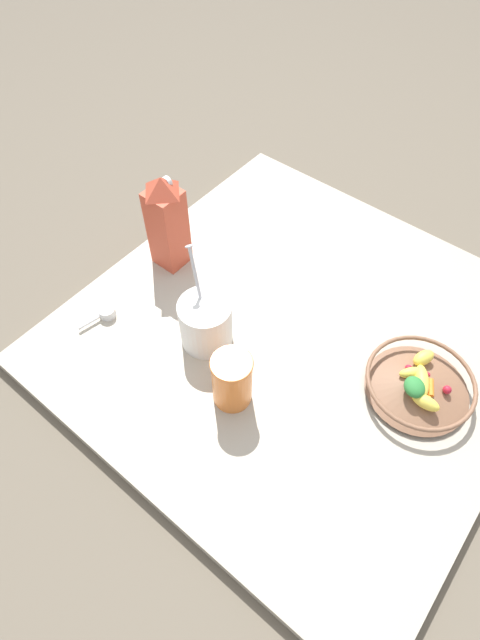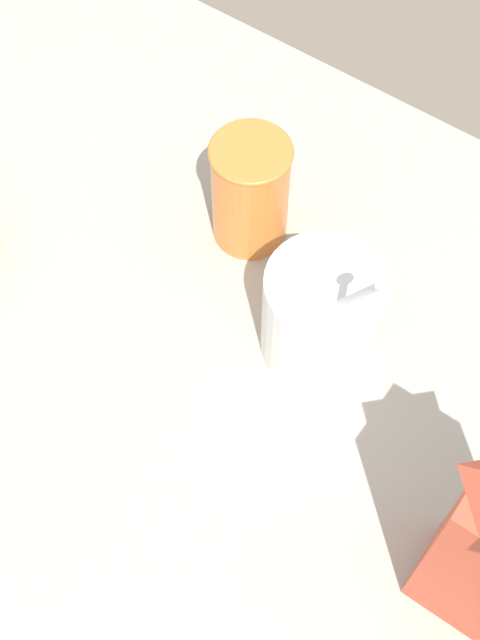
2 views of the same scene
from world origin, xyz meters
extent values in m
plane|color=#665B4C|center=(0.00, 0.00, 0.00)|extent=(6.00, 6.00, 0.00)
cube|color=#B2A893|center=(0.00, 0.00, 0.02)|extent=(1.04, 1.04, 0.04)
cylinder|color=brown|center=(-0.30, -0.03, 0.04)|extent=(0.13, 0.13, 0.01)
cone|color=brown|center=(-0.30, -0.03, 0.06)|extent=(0.23, 0.23, 0.04)
torus|color=brown|center=(-0.30, -0.03, 0.08)|extent=(0.24, 0.24, 0.01)
ellipsoid|color=#EFD64C|center=(-0.30, -0.03, 0.08)|extent=(0.07, 0.09, 0.03)
ellipsoid|color=#EFD64C|center=(-0.28, -0.09, 0.08)|extent=(0.05, 0.06, 0.03)
ellipsoid|color=#EFD64C|center=(-0.28, -0.04, 0.08)|extent=(0.06, 0.06, 0.03)
ellipsoid|color=#EFD64C|center=(-0.33, 0.01, 0.08)|extent=(0.06, 0.03, 0.03)
cylinder|color=orange|center=(-0.32, 0.00, 0.07)|extent=(0.04, 0.03, 0.02)
cylinder|color=orange|center=(-0.32, -0.04, 0.07)|extent=(0.03, 0.04, 0.01)
cylinder|color=orange|center=(-0.29, -0.03, 0.07)|extent=(0.05, 0.03, 0.01)
sphere|color=red|center=(-0.30, -0.06, 0.07)|extent=(0.01, 0.01, 0.01)
sphere|color=red|center=(-0.31, -0.03, 0.07)|extent=(0.01, 0.01, 0.01)
sphere|color=red|center=(-0.35, -0.05, 0.08)|extent=(0.02, 0.02, 0.02)
sphere|color=red|center=(-0.29, -0.03, 0.07)|extent=(0.02, 0.02, 0.02)
sphere|color=red|center=(-0.26, -0.05, 0.07)|extent=(0.02, 0.02, 0.02)
ellipsoid|color=#2D7F38|center=(-0.30, 0.00, 0.09)|extent=(0.07, 0.07, 0.03)
cube|color=#CC4C33|center=(0.41, 0.02, 0.15)|extent=(0.08, 0.08, 0.23)
pyramid|color=#CC4C33|center=(0.41, 0.02, 0.29)|extent=(0.08, 0.08, 0.04)
cylinder|color=white|center=(0.41, 0.00, 0.29)|extent=(0.03, 0.01, 0.03)
cylinder|color=white|center=(0.16, 0.16, 0.10)|extent=(0.13, 0.13, 0.13)
cylinder|color=white|center=(0.16, 0.16, 0.15)|extent=(0.12, 0.12, 0.02)
cylinder|color=silver|center=(0.20, 0.14, 0.19)|extent=(0.08, 0.05, 0.17)
ellipsoid|color=silver|center=(0.23, 0.12, 0.28)|extent=(0.02, 0.02, 0.01)
cylinder|color=orange|center=(0.01, 0.24, 0.11)|extent=(0.09, 0.09, 0.14)
torus|color=orange|center=(0.01, 0.24, 0.18)|extent=(0.09, 0.09, 0.01)
cylinder|color=white|center=(0.41, 0.26, 0.05)|extent=(0.04, 0.04, 0.02)
cylinder|color=white|center=(0.42, 0.31, 0.05)|extent=(0.02, 0.06, 0.01)
camera|label=1|loc=(-0.33, 0.64, 1.04)|focal=28.00mm
camera|label=2|loc=(0.36, -0.27, 0.90)|focal=50.00mm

